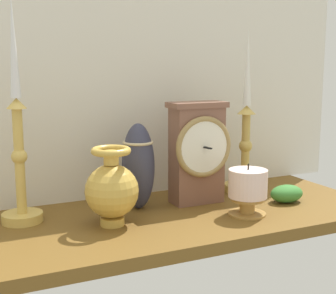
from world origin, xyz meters
The scene contains 9 objects.
ground_plane centered at (0.00, 0.00, -1.20)cm, with size 100.00×36.00×2.40cm, color brown.
back_wall centered at (0.00, 18.50, 32.50)cm, with size 120.00×2.00×65.00cm, color silver.
mantel_clock centered at (14.09, 5.09, 11.53)cm, with size 13.21×8.78×22.26cm.
candlestick_tall_left centered at (28.94, 8.64, 10.54)cm, with size 9.82×9.82×38.48cm.
candlestick_tall_center centered at (-23.08, 7.90, 14.23)cm, with size 7.84×7.84×42.87cm.
brass_vase_bulbous centered at (-7.86, -1.40, 7.15)cm, with size 10.22×10.22×15.10cm.
pillar_candle_front centered at (19.10, -6.91, 5.39)cm, with size 7.87×7.87×10.59cm.
tall_ceramic_vase centered at (0.77, 6.70, 9.25)cm, with size 6.90×6.90×18.21cm.
ivy_sprig centered at (32.13, -3.12, 1.95)cm, with size 7.83×5.48×3.90cm.
Camera 1 is at (-36.25, -86.52, 30.64)cm, focal length 52.14 mm.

